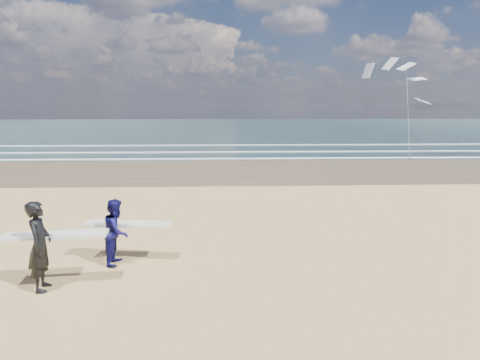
{
  "coord_description": "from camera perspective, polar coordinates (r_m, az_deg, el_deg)",
  "views": [
    {
      "loc": [
        3.61,
        -8.55,
        3.87
      ],
      "look_at": [
        4.25,
        6.0,
        1.35
      ],
      "focal_mm": 32.0,
      "sensor_mm": 36.0,
      "label": 1
    }
  ],
  "objects": [
    {
      "name": "kite_1",
      "position": [
        36.85,
        21.42,
        10.5
      ],
      "size": [
        6.23,
        4.79,
        8.27
      ],
      "color": "slate",
      "rests_on": "ground"
    },
    {
      "name": "surfer_near",
      "position": [
        10.04,
        -24.95,
        -7.83
      ],
      "size": [
        2.24,
        1.1,
        1.93
      ],
      "color": "black",
      "rests_on": "ground"
    },
    {
      "name": "ocean",
      "position": [
        82.29,
        9.05,
        7.0
      ],
      "size": [
        220.0,
        100.0,
        0.02
      ],
      "primitive_type": "cube",
      "color": "#172F32",
      "rests_on": "ground"
    },
    {
      "name": "foam_breakers",
      "position": [
        40.33,
        21.53,
        3.7
      ],
      "size": [
        220.0,
        11.7,
        0.05
      ],
      "color": "white",
      "rests_on": "ground"
    },
    {
      "name": "surfer_far",
      "position": [
        11.06,
        -16.0,
        -6.53
      ],
      "size": [
        2.25,
        1.16,
        1.63
      ],
      "color": "#0D0C47",
      "rests_on": "ground"
    },
    {
      "name": "wet_sand_strip",
      "position": [
        31.44,
        28.95,
        1.53
      ],
      "size": [
        220.0,
        12.0,
        0.01
      ],
      "primitive_type": "cube",
      "color": "#483B26",
      "rests_on": "ground"
    }
  ]
}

